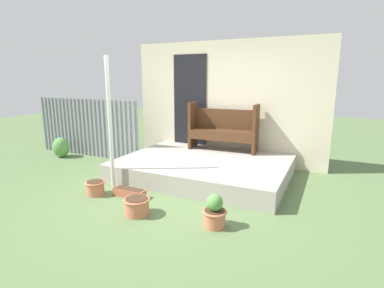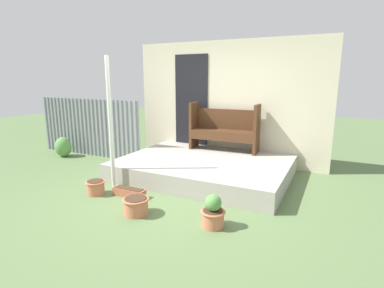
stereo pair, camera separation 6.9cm
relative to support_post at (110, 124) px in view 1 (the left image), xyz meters
The scene contains 11 objects.
ground_plane 1.52m from the support_post, ahead, with size 24.00×24.00×0.00m, color #5B7547.
porch_slab 1.92m from the support_post, 47.16° to the left, with size 3.06×2.27×0.33m.
house_wall 2.65m from the support_post, 65.28° to the left, with size 4.26×0.08×2.60m.
fence_corrugated 2.53m from the support_post, 143.70° to the left, with size 2.96×0.05×1.35m.
support_post is the anchor object (origin of this frame).
bench 2.43m from the support_post, 60.08° to the left, with size 1.44×0.45×0.99m.
flower_pot_left 1.03m from the support_post, 96.57° to the right, with size 0.31×0.31×0.23m.
flower_pot_middle 1.53m from the support_post, 35.09° to the right, with size 0.37×0.37×0.24m.
flower_pot_right 2.30m from the support_post, 14.99° to the right, with size 0.32×0.32×0.42m.
planter_box_rect 1.15m from the support_post, 23.67° to the right, with size 0.54×0.16×0.14m.
shrub_by_fence 2.80m from the support_post, 156.20° to the left, with size 0.39×0.35×0.47m.
Camera 1 is at (2.22, -3.87, 1.81)m, focal length 28.00 mm.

